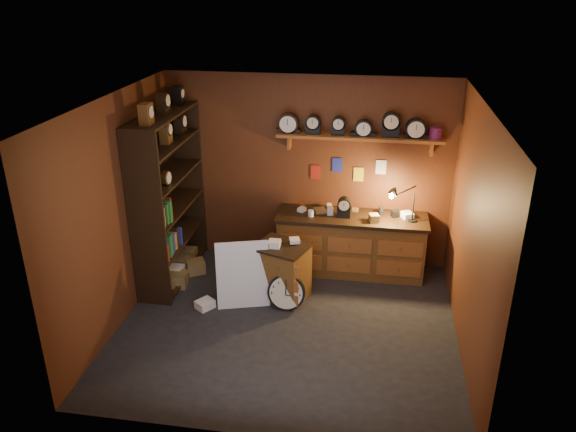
{
  "coord_description": "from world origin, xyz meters",
  "views": [
    {
      "loc": [
        0.9,
        -5.63,
        3.91
      ],
      "look_at": [
        -0.05,
        0.35,
        1.28
      ],
      "focal_mm": 35.0,
      "sensor_mm": 36.0,
      "label": 1
    }
  ],
  "objects_px": {
    "low_cabinet": "(282,269)",
    "big_round_clock": "(286,292)",
    "shelving_unit": "(166,191)",
    "workbench": "(351,241)"
  },
  "relations": [
    {
      "from": "shelving_unit",
      "to": "workbench",
      "type": "height_order",
      "value": "shelving_unit"
    },
    {
      "from": "workbench",
      "to": "low_cabinet",
      "type": "xyz_separation_m",
      "value": [
        -0.84,
        -0.83,
        -0.07
      ]
    },
    {
      "from": "low_cabinet",
      "to": "big_round_clock",
      "type": "relative_size",
      "value": 1.74
    },
    {
      "from": "shelving_unit",
      "to": "low_cabinet",
      "type": "relative_size",
      "value": 3.1
    },
    {
      "from": "low_cabinet",
      "to": "big_round_clock",
      "type": "bearing_deg",
      "value": -50.03
    },
    {
      "from": "shelving_unit",
      "to": "big_round_clock",
      "type": "distance_m",
      "value": 2.09
    },
    {
      "from": "workbench",
      "to": "low_cabinet",
      "type": "relative_size",
      "value": 2.49
    },
    {
      "from": "shelving_unit",
      "to": "low_cabinet",
      "type": "distance_m",
      "value": 1.86
    },
    {
      "from": "shelving_unit",
      "to": "workbench",
      "type": "xyz_separation_m",
      "value": [
        2.45,
        0.49,
        -0.78
      ]
    },
    {
      "from": "shelving_unit",
      "to": "big_round_clock",
      "type": "xyz_separation_m",
      "value": [
        1.72,
        -0.62,
        -1.02
      ]
    }
  ]
}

